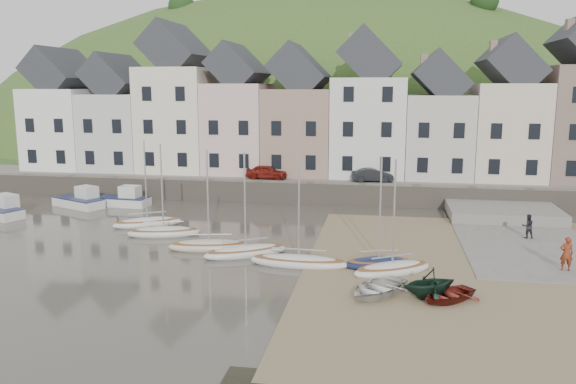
% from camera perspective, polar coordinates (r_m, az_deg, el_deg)
% --- Properties ---
extents(ground, '(160.00, 160.00, 0.00)m').
position_cam_1_polar(ground, '(32.37, -1.81, -7.15)').
color(ground, '#423E33').
rests_on(ground, ground).
extents(quay_land, '(90.00, 30.00, 1.50)m').
position_cam_1_polar(quay_land, '(63.18, 3.99, 2.23)').
color(quay_land, '#395622').
rests_on(quay_land, ground).
extents(quay_street, '(70.00, 7.00, 0.10)m').
position_cam_1_polar(quay_street, '(51.76, 2.71, 1.30)').
color(quay_street, slate).
rests_on(quay_street, quay_land).
extents(seawall, '(70.00, 1.20, 1.80)m').
position_cam_1_polar(seawall, '(48.45, 2.20, -0.11)').
color(seawall, slate).
rests_on(seawall, ground).
extents(beach, '(18.00, 26.00, 0.06)m').
position_cam_1_polar(beach, '(32.12, 17.99, -7.76)').
color(beach, '#7F6D4D').
rests_on(beach, ground).
extents(slipway, '(8.00, 18.00, 0.12)m').
position_cam_1_polar(slipway, '(40.41, 22.04, -4.25)').
color(slipway, slate).
rests_on(slipway, ground).
extents(hillside, '(134.40, 84.00, 84.00)m').
position_cam_1_polar(hillside, '(95.06, 2.54, -6.52)').
color(hillside, '#395622').
rests_on(hillside, ground).
extents(townhouse_terrace, '(61.05, 8.00, 13.93)m').
position_cam_1_polar(townhouse_terrace, '(54.45, 5.08, 7.84)').
color(townhouse_terrace, white).
rests_on(townhouse_terrace, quay_land).
extents(sailboat_0, '(4.92, 3.72, 6.32)m').
position_cam_1_polar(sailboat_0, '(42.02, -13.78, -2.94)').
color(sailboat_0, silver).
rests_on(sailboat_0, ground).
extents(sailboat_1, '(5.02, 2.77, 6.32)m').
position_cam_1_polar(sailboat_1, '(39.08, -12.23, -3.89)').
color(sailboat_1, silver).
rests_on(sailboat_1, ground).
extents(sailboat_2, '(5.15, 2.51, 6.32)m').
position_cam_1_polar(sailboat_2, '(35.35, -7.84, -5.27)').
color(sailboat_2, beige).
rests_on(sailboat_2, ground).
extents(sailboat_3, '(5.09, 3.92, 6.32)m').
position_cam_1_polar(sailboat_3, '(33.91, -4.23, -5.89)').
color(sailboat_3, silver).
rests_on(sailboat_3, ground).
extents(sailboat_4, '(5.61, 1.72, 6.32)m').
position_cam_1_polar(sailboat_4, '(31.96, 1.08, -6.89)').
color(sailboat_4, silver).
rests_on(sailboat_4, ground).
extents(sailboat_5, '(4.03, 2.53, 6.32)m').
position_cam_1_polar(sailboat_5, '(32.01, 8.98, -6.97)').
color(sailboat_5, '#141D41').
rests_on(sailboat_5, ground).
extents(sailboat_6, '(4.68, 3.63, 6.32)m').
position_cam_1_polar(sailboat_6, '(31.20, 10.31, -7.49)').
color(sailboat_6, silver).
rests_on(sailboat_6, ground).
extents(motorboat_0, '(5.02, 3.54, 1.70)m').
position_cam_1_polar(motorboat_0, '(50.13, -19.92, -0.74)').
color(motorboat_0, silver).
rests_on(motorboat_0, ground).
extents(motorboat_2, '(4.51, 2.06, 1.70)m').
position_cam_1_polar(motorboat_2, '(49.42, -15.92, -0.67)').
color(motorboat_2, silver).
rests_on(motorboat_2, ground).
extents(rowboat_white, '(4.08, 4.31, 0.73)m').
position_cam_1_polar(rowboat_white, '(27.75, 8.85, -9.40)').
color(rowboat_white, silver).
rests_on(rowboat_white, beach).
extents(rowboat_green, '(3.49, 3.35, 1.42)m').
position_cam_1_polar(rowboat_green, '(27.87, 13.83, -8.74)').
color(rowboat_green, black).
rests_on(rowboat_green, beach).
extents(rowboat_red, '(3.59, 3.54, 0.61)m').
position_cam_1_polar(rowboat_red, '(27.81, 15.54, -9.75)').
color(rowboat_red, maroon).
rests_on(rowboat_red, beach).
extents(person_red, '(0.70, 0.49, 1.84)m').
position_cam_1_polar(person_red, '(34.02, 25.91, -5.52)').
color(person_red, maroon).
rests_on(person_red, slipway).
extents(person_dark, '(0.85, 0.71, 1.57)m').
position_cam_1_polar(person_dark, '(40.15, 22.70, -3.15)').
color(person_dark, black).
rests_on(person_dark, slipway).
extents(car_left, '(3.76, 1.68, 1.26)m').
position_cam_1_polar(car_left, '(51.36, -2.13, 2.00)').
color(car_left, maroon).
rests_on(car_left, quay_street).
extents(car_right, '(3.71, 1.68, 1.18)m').
position_cam_1_polar(car_right, '(50.31, 8.39, 1.67)').
color(car_right, black).
rests_on(car_right, quay_street).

